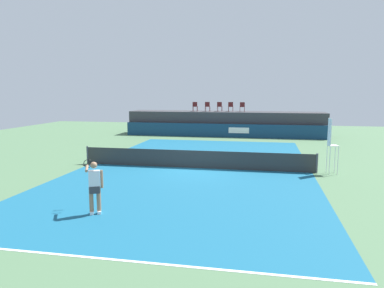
{
  "coord_description": "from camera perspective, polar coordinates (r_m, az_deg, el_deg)",
  "views": [
    {
      "loc": [
        3.56,
        -18.81,
        4.06
      ],
      "look_at": [
        -0.57,
        2.0,
        1.0
      ],
      "focal_mm": 34.21,
      "sensor_mm": 36.0,
      "label": 1
    }
  ],
  "objects": [
    {
      "name": "ground_plane",
      "position": [
        22.47,
        1.92,
        -2.21
      ],
      "size": [
        48.0,
        48.0,
        0.0
      ],
      "primitive_type": "plane",
      "color": "#4C704C"
    },
    {
      "name": "court_inner",
      "position": [
        19.57,
        0.5,
        -3.76
      ],
      "size": [
        12.0,
        22.0,
        0.0
      ],
      "primitive_type": "cube",
      "color": "#16597A",
      "rests_on": "ground"
    },
    {
      "name": "line_near_baseline",
      "position": [
        9.53,
        -12.44,
        -17.16
      ],
      "size": [
        12.0,
        0.1,
        0.0
      ],
      "primitive_type": "cube",
      "color": "white",
      "rests_on": "court_inner"
    },
    {
      "name": "sponsor_wall",
      "position": [
        32.69,
        4.92,
        2.1
      ],
      "size": [
        18.0,
        0.22,
        1.2
      ],
      "color": "navy",
      "rests_on": "ground"
    },
    {
      "name": "spectator_platform",
      "position": [
        34.42,
        5.25,
        3.24
      ],
      "size": [
        18.0,
        2.8,
        2.2
      ],
      "primitive_type": "cube",
      "color": "#38383D",
      "rests_on": "ground"
    },
    {
      "name": "spectator_chair_far_left",
      "position": [
        34.38,
        0.48,
        5.93
      ],
      "size": [
        0.45,
        0.45,
        0.89
      ],
      "color": "#561919",
      "rests_on": "spectator_platform"
    },
    {
      "name": "spectator_chair_left",
      "position": [
        34.34,
        2.43,
        5.92
      ],
      "size": [
        0.44,
        0.44,
        0.89
      ],
      "color": "#561919",
      "rests_on": "spectator_platform"
    },
    {
      "name": "spectator_chair_center",
      "position": [
        34.41,
        4.33,
        5.91
      ],
      "size": [
        0.45,
        0.45,
        0.89
      ],
      "color": "#561919",
      "rests_on": "spectator_platform"
    },
    {
      "name": "spectator_chair_right",
      "position": [
        34.25,
        6.05,
        5.87
      ],
      "size": [
        0.46,
        0.46,
        0.89
      ],
      "color": "#561919",
      "rests_on": "spectator_platform"
    },
    {
      "name": "spectator_chair_far_right",
      "position": [
        33.9,
        7.84,
        5.82
      ],
      "size": [
        0.47,
        0.47,
        0.89
      ],
      "color": "#561919",
      "rests_on": "spectator_platform"
    },
    {
      "name": "umpire_chair",
      "position": [
        19.23,
        20.86,
        0.28
      ],
      "size": [
        0.51,
        0.51,
        2.76
      ],
      "color": "white",
      "rests_on": "ground"
    },
    {
      "name": "tennis_net",
      "position": [
        19.48,
        0.5,
        -2.4
      ],
      "size": [
        12.4,
        0.02,
        0.95
      ],
      "primitive_type": "cube",
      "color": "#2D2D2D",
      "rests_on": "ground"
    },
    {
      "name": "net_post_near",
      "position": [
        21.49,
        -15.98,
        -1.65
      ],
      "size": [
        0.1,
        0.1,
        1.0
      ],
      "primitive_type": "cylinder",
      "color": "#4C4C51",
      "rests_on": "ground"
    },
    {
      "name": "net_post_far",
      "position": [
        19.33,
        18.9,
        -2.85
      ],
      "size": [
        0.1,
        0.1,
        1.0
      ],
      "primitive_type": "cylinder",
      "color": "#4C4C51",
      "rests_on": "ground"
    },
    {
      "name": "tennis_player",
      "position": [
        12.62,
        -14.97,
        -6.29
      ],
      "size": [
        1.03,
        1.06,
        1.77
      ],
      "color": "white",
      "rests_on": "court_inner"
    },
    {
      "name": "tennis_ball",
      "position": [
        22.88,
        -10.12,
        -2.05
      ],
      "size": [
        0.07,
        0.07,
        0.07
      ],
      "primitive_type": "sphere",
      "color": "#D8EA33",
      "rests_on": "court_inner"
    }
  ]
}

